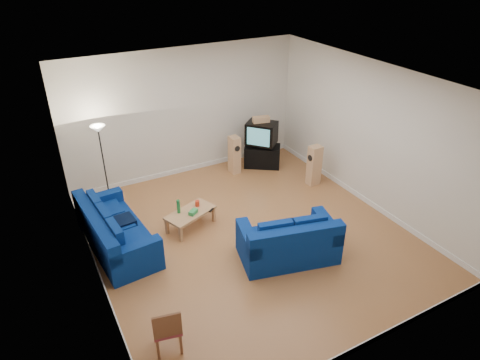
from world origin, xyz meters
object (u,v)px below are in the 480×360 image
tv_stand (262,156)px  television (262,133)px  coffee_table (190,214)px  sofa_three_seat (114,234)px  sofa_loveseat (289,244)px

tv_stand → television: television is taller
coffee_table → sofa_three_seat: bearing=177.8°
coffee_table → television: television is taller
sofa_three_seat → sofa_loveseat: 3.38m
sofa_loveseat → coffee_table: size_ratio=1.69×
sofa_loveseat → television: (1.51, 3.54, 0.62)m
tv_stand → coffee_table: bearing=-113.9°
tv_stand → television: bearing=-131.4°
sofa_loveseat → coffee_table: bearing=137.9°
coffee_table → television: (2.74, 1.72, 0.63)m
coffee_table → tv_stand: 3.28m
sofa_three_seat → coffee_table: sofa_three_seat is taller
television → sofa_loveseat: bearing=-64.5°
sofa_three_seat → tv_stand: size_ratio=2.51×
tv_stand → television: (-0.05, -0.01, 0.67)m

